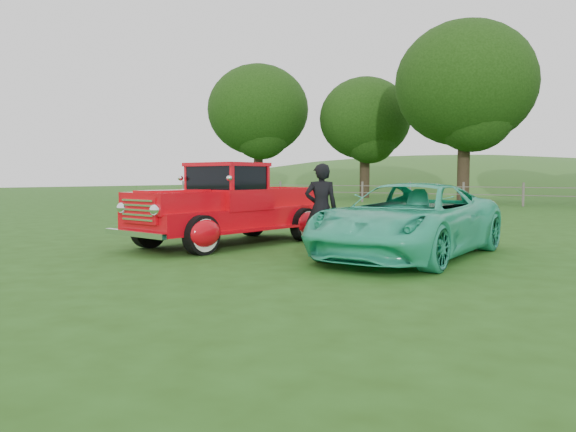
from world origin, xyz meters
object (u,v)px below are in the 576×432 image
Objects in this scene: tree_far_west at (258,110)px; tree_mid_west at (365,119)px; man at (321,208)px; teal_sedan at (409,220)px; tree_near_west at (465,84)px; red_pickup at (229,208)px.

tree_far_west is 8.30m from tree_mid_west.
man is at bearing -49.45° from tree_far_west.
tree_far_west is at bearing -165.96° from tree_mid_west.
tree_far_west is 32.54m from man.
tree_mid_west is 30.10m from teal_sedan.
tree_near_west is 6.00× the size of man.
tree_mid_west is at bearing -100.17° from man.
tree_far_west reaches higher than tree_mid_west.
tree_near_west is 24.57m from man.
tree_mid_west is at bearing 14.04° from tree_far_west.
tree_mid_west reaches higher than man.
tree_near_west reaches higher than tree_mid_west.
tree_far_west reaches higher than man.
tree_far_west is 2.02× the size of teal_sedan.
man is (2.35, 0.02, 0.07)m from red_pickup.
teal_sedan is 2.83× the size of man.
tree_mid_west is at bearing 116.69° from red_pickup.
red_pickup is 1.04× the size of teal_sedan.
red_pickup is 2.35m from man.
red_pickup is 4.02m from teal_sedan.
tree_mid_west is 28.77m from red_pickup.
tree_near_west is 24.26m from red_pickup.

